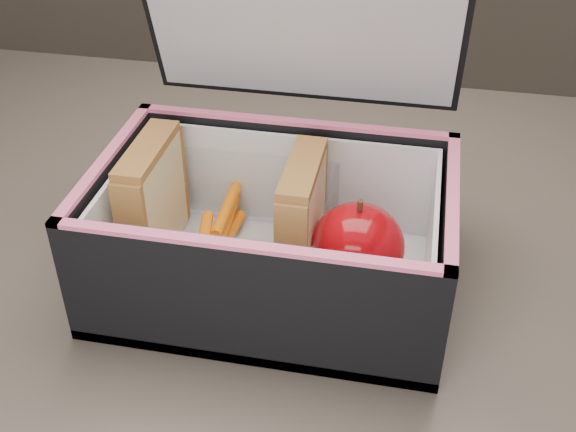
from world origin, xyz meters
TOP-DOWN VIEW (x-y plane):
  - kitchen_table at (0.00, 0.00)m, footprint 1.20×0.80m
  - lunch_bag at (-0.07, -0.01)m, footprint 0.28×0.24m
  - plastic_tub at (-0.11, -0.01)m, footprint 0.17×0.12m
  - sandwich_left at (-0.17, -0.01)m, footprint 0.03×0.09m
  - sandwich_right at (-0.05, -0.01)m, footprint 0.02×0.09m
  - carrot_sticks at (-0.12, 0.00)m, footprint 0.03×0.13m
  - paper_napkin at (0.00, -0.02)m, footprint 0.09×0.09m
  - red_apple at (-0.00, -0.02)m, footprint 0.08×0.08m

SIDE VIEW (x-z plane):
  - kitchen_table at x=0.00m, z-range 0.28..1.03m
  - paper_napkin at x=0.00m, z-range 0.76..0.77m
  - carrot_sticks at x=-0.12m, z-range 0.77..0.80m
  - plastic_tub at x=-0.11m, z-range 0.76..0.83m
  - red_apple at x=0.00m, z-range 0.77..0.84m
  - lunch_bag at x=-0.07m, z-range 0.67..0.95m
  - sandwich_right at x=-0.05m, z-range 0.77..0.86m
  - sandwich_left at x=-0.17m, z-range 0.77..0.87m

